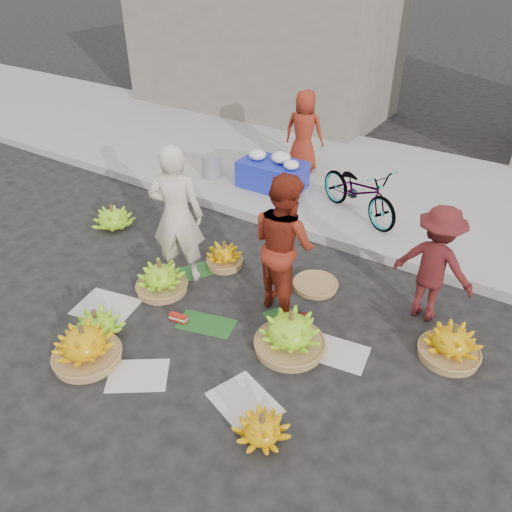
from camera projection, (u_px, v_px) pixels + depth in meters
The scene contains 23 objects.
ground at pixel (223, 318), 5.80m from camera, with size 80.00×80.00×0.00m, color black.
curb at pixel (311, 232), 7.31m from camera, with size 40.00×0.25×0.15m, color #97948F.
sidewalk at pixel (366, 182), 8.79m from camera, with size 40.00×4.00×0.12m, color #97948F.
building_left at pixel (263, 22), 11.59m from camera, with size 6.00×3.00×4.00m, color gray.
newspaper_scatter at pixel (179, 359), 5.24m from camera, with size 3.20×1.80×0.00m, color beige, non-canonical shape.
banana_leaves at pixel (226, 306), 5.99m from camera, with size 2.00×1.00×0.00m, color #184A1B, non-canonical shape.
banana_bunch_0 at pixel (161, 278), 6.15m from camera, with size 0.69×0.69×0.44m.
banana_bunch_1 at pixel (96, 324), 5.48m from camera, with size 0.67×0.67×0.35m.
banana_bunch_2 at pixel (85, 345), 5.12m from camera, with size 0.81×0.81×0.47m.
banana_bunch_3 at pixel (262, 428), 4.36m from camera, with size 0.59×0.59×0.30m.
banana_bunch_4 at pixel (290, 333), 5.26m from camera, with size 0.75×0.75×0.50m.
banana_bunch_5 at pixel (451, 343), 5.18m from camera, with size 0.62×0.62×0.43m.
banana_bunch_6 at pixel (113, 218), 7.48m from camera, with size 0.74×0.74×0.38m.
banana_bunch_7 at pixel (224, 257), 6.63m from camera, with size 0.48×0.48×0.36m.
basket_spare at pixel (315, 285), 6.28m from camera, with size 0.55×0.55×0.06m, color olive.
incense_stack at pixel (178, 318), 5.73m from camera, with size 0.21×0.07×0.09m, color #B11D12.
vendor_cream at pixel (177, 216), 6.02m from camera, with size 0.65×0.43×1.79m, color beige.
vendor_red at pixel (284, 244), 5.56m from camera, with size 0.82×0.64×1.69m, color maroon.
man_striped at pixel (434, 264), 5.48m from camera, with size 0.91×0.52×1.41m, color maroon.
flower_table at pixel (273, 173), 8.35m from camera, with size 1.08×0.69×0.62m.
grey_bucket at pixel (212, 166), 8.73m from camera, with size 0.34×0.34×0.39m, color gray.
flower_vendor at pixel (304, 132), 8.70m from camera, with size 0.70×0.46×1.43m, color maroon.
bicycle at pixel (359, 191), 7.41m from camera, with size 1.58×0.55×0.83m, color gray.
Camera 1 is at (2.74, -3.54, 3.78)m, focal length 35.00 mm.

